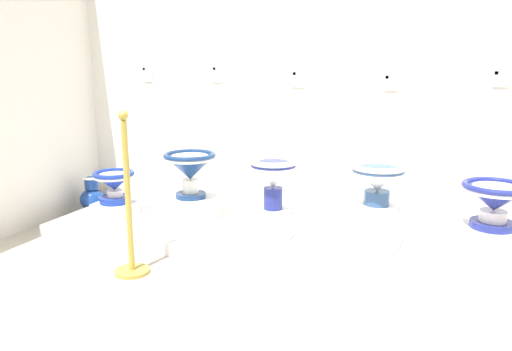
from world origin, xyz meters
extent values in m
cube|color=#B2A899|center=(2.06, 0.86, -0.01)|extent=(6.12, 5.72, 0.02)
cube|color=white|center=(2.06, 2.95, 1.56)|extent=(4.32, 0.06, 3.12)
cube|color=white|center=(2.06, 2.39, 0.05)|extent=(3.67, 1.02, 0.09)
cube|color=white|center=(0.61, 2.37, 0.14)|extent=(0.33, 0.28, 0.10)
cylinder|color=navy|center=(0.61, 2.37, 0.22)|extent=(0.27, 0.27, 0.06)
cylinder|color=white|center=(0.61, 2.37, 0.28)|extent=(0.13, 0.13, 0.06)
cone|color=navy|center=(0.61, 2.37, 0.38)|extent=(0.34, 0.34, 0.14)
cylinder|color=white|center=(0.61, 2.37, 0.43)|extent=(0.33, 0.33, 0.03)
torus|color=navy|center=(0.61, 2.37, 0.45)|extent=(0.35, 0.35, 0.04)
cylinder|color=white|center=(0.61, 2.37, 0.44)|extent=(0.24, 0.24, 0.01)
cube|color=white|center=(1.31, 2.44, 0.19)|extent=(0.35, 0.39, 0.20)
cylinder|color=navy|center=(1.31, 2.44, 0.31)|extent=(0.25, 0.25, 0.04)
cylinder|color=white|center=(1.31, 2.44, 0.39)|extent=(0.13, 0.13, 0.11)
cone|color=navy|center=(1.31, 2.44, 0.54)|extent=(0.42, 0.42, 0.20)
cylinder|color=white|center=(1.31, 2.44, 0.62)|extent=(0.41, 0.41, 0.03)
torus|color=navy|center=(1.31, 2.44, 0.64)|extent=(0.42, 0.42, 0.04)
cylinder|color=white|center=(1.31, 2.44, 0.64)|extent=(0.29, 0.29, 0.01)
cube|color=white|center=(2.07, 2.32, 0.17)|extent=(0.29, 0.35, 0.16)
cylinder|color=white|center=(2.07, 2.32, 0.28)|extent=(0.25, 0.25, 0.06)
cylinder|color=navy|center=(2.07, 2.32, 0.39)|extent=(0.14, 0.14, 0.16)
cone|color=white|center=(2.07, 2.32, 0.57)|extent=(0.34, 0.34, 0.19)
cylinder|color=navy|center=(2.07, 2.32, 0.65)|extent=(0.33, 0.33, 0.03)
torus|color=white|center=(2.07, 2.32, 0.67)|extent=(0.35, 0.35, 0.04)
cylinder|color=navy|center=(2.07, 2.32, 0.66)|extent=(0.24, 0.24, 0.01)
cube|color=white|center=(2.81, 2.44, 0.22)|extent=(0.35, 0.37, 0.25)
cylinder|color=white|center=(2.81, 2.44, 0.36)|extent=(0.29, 0.29, 0.05)
cylinder|color=#365789|center=(2.81, 2.44, 0.44)|extent=(0.18, 0.18, 0.10)
cone|color=white|center=(2.81, 2.44, 0.57)|extent=(0.37, 0.37, 0.17)
cylinder|color=#365789|center=(2.81, 2.44, 0.64)|extent=(0.36, 0.36, 0.03)
torus|color=white|center=(2.81, 2.44, 0.66)|extent=(0.38, 0.38, 0.04)
cylinder|color=#365789|center=(2.81, 2.44, 0.66)|extent=(0.26, 0.26, 0.01)
cube|color=white|center=(3.55, 2.36, 0.21)|extent=(0.34, 0.33, 0.24)
cylinder|color=navy|center=(3.55, 2.36, 0.35)|extent=(0.27, 0.27, 0.05)
cylinder|color=white|center=(3.55, 2.36, 0.41)|extent=(0.17, 0.17, 0.07)
cone|color=navy|center=(3.55, 2.36, 0.53)|extent=(0.40, 0.40, 0.16)
cylinder|color=white|center=(3.55, 2.36, 0.59)|extent=(0.40, 0.40, 0.03)
torus|color=navy|center=(3.55, 2.36, 0.61)|extent=(0.41, 0.41, 0.04)
cylinder|color=white|center=(3.55, 2.36, 0.60)|extent=(0.28, 0.28, 0.01)
cube|color=white|center=(0.63, 2.91, 1.28)|extent=(0.11, 0.01, 0.14)
cube|color=#386BAD|center=(0.60, 2.91, 1.32)|extent=(0.02, 0.01, 0.02)
cube|color=white|center=(1.35, 2.91, 1.28)|extent=(0.10, 0.01, 0.14)
cube|color=slate|center=(1.32, 2.91, 1.33)|extent=(0.02, 0.01, 0.02)
cube|color=white|center=(2.07, 2.91, 1.25)|extent=(0.11, 0.01, 0.13)
cube|color=#5B9E4C|center=(2.04, 2.91, 1.29)|extent=(0.02, 0.01, 0.02)
cube|color=white|center=(2.82, 2.91, 1.23)|extent=(0.13, 0.01, 0.13)
cube|color=#5B9E4C|center=(2.78, 2.91, 1.27)|extent=(0.02, 0.01, 0.02)
cube|color=white|center=(3.56, 2.91, 1.26)|extent=(0.11, 0.01, 0.12)
cube|color=#5B9E4C|center=(3.53, 2.91, 1.30)|extent=(0.02, 0.01, 0.02)
cylinder|color=white|center=(0.20, 2.56, 0.01)|extent=(0.18, 0.18, 0.03)
ellipsoid|color=navy|center=(0.20, 2.56, 0.13)|extent=(0.23, 0.23, 0.20)
cylinder|color=navy|center=(0.20, 2.56, 0.29)|extent=(0.12, 0.12, 0.11)
torus|color=white|center=(0.20, 2.56, 0.34)|extent=(0.17, 0.17, 0.02)
cylinder|color=gold|center=(1.36, 1.54, 0.01)|extent=(0.23, 0.23, 0.02)
cylinder|color=gold|center=(1.36, 1.54, 0.52)|extent=(0.04, 0.04, 0.99)
sphere|color=gold|center=(1.36, 1.54, 1.05)|extent=(0.06, 0.06, 0.06)
camera|label=1|loc=(3.24, -0.98, 1.34)|focal=34.31mm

